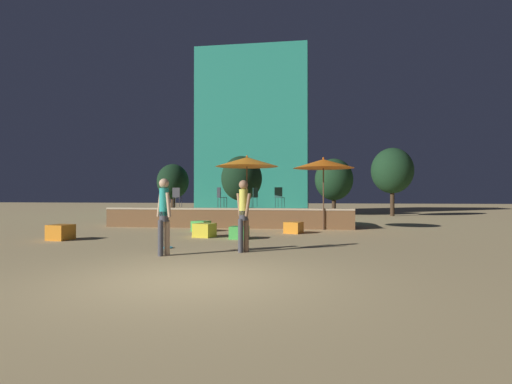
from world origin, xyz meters
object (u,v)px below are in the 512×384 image
at_px(bistro_chair_3, 177,195).
at_px(cube_seat_0, 61,232).
at_px(background_tree_0, 392,171).
at_px(patio_umbrella_0, 247,162).
at_px(bistro_chair_2, 220,195).
at_px(background_tree_3, 242,179).
at_px(cube_seat_4, 205,230).
at_px(bistro_chair_0, 279,195).
at_px(cube_seat_2, 201,226).
at_px(cube_seat_1, 294,228).
at_px(background_tree_1, 173,182).
at_px(background_tree_2, 334,180).
at_px(bistro_chair_1, 254,195).
at_px(person_1, 243,212).
at_px(person_0, 164,213).
at_px(patio_umbrella_1, 323,164).
at_px(frisbee_disc, 168,247).
at_px(cube_seat_3, 239,233).

bearing_deg(bistro_chair_3, cube_seat_0, 77.99).
bearing_deg(background_tree_0, patio_umbrella_0, -126.49).
height_order(bistro_chair_2, background_tree_3, background_tree_3).
bearing_deg(cube_seat_4, bistro_chair_0, 64.35).
bearing_deg(bistro_chair_0, cube_seat_2, 57.54).
distance_m(cube_seat_4, background_tree_3, 10.12).
distance_m(patio_umbrella_0, bistro_chair_3, 3.84).
relative_size(patio_umbrella_0, cube_seat_1, 4.22).
xyz_separation_m(background_tree_1, background_tree_2, (10.28, 4.09, 0.23)).
distance_m(cube_seat_1, background_tree_0, 14.65).
distance_m(patio_umbrella_0, cube_seat_4, 4.77).
relative_size(bistro_chair_0, bistro_chair_1, 1.00).
bearing_deg(person_1, bistro_chair_0, 39.96).
relative_size(person_1, bistro_chair_1, 2.01).
distance_m(bistro_chair_1, background_tree_0, 12.58).
relative_size(person_0, background_tree_0, 0.40).
relative_size(patio_umbrella_1, cube_seat_1, 3.99).
relative_size(frisbee_disc, background_tree_0, 0.05).
bearing_deg(background_tree_1, person_1, -63.65).
relative_size(patio_umbrella_1, background_tree_2, 0.75).
bearing_deg(cube_seat_4, bistro_chair_1, 80.32).
bearing_deg(background_tree_0, background_tree_2, 173.13).
height_order(patio_umbrella_1, background_tree_2, background_tree_2).
height_order(cube_seat_3, frisbee_disc, cube_seat_3).
distance_m(cube_seat_1, background_tree_1, 12.66).
distance_m(cube_seat_1, cube_seat_4, 3.42).
bearing_deg(bistro_chair_3, cube_seat_2, 128.61).
height_order(patio_umbrella_0, cube_seat_4, patio_umbrella_0).
height_order(background_tree_2, background_tree_3, background_tree_2).
bearing_deg(patio_umbrella_0, background_tree_0, 53.51).
bearing_deg(bistro_chair_0, cube_seat_0, 60.37).
xyz_separation_m(bistro_chair_1, background_tree_2, (4.13, 10.05, 1.09)).
xyz_separation_m(bistro_chair_2, bistro_chair_3, (-2.19, 0.41, 0.00)).
distance_m(patio_umbrella_1, cube_seat_3, 5.36).
distance_m(cube_seat_1, frisbee_disc, 5.60).
bearing_deg(cube_seat_4, cube_seat_2, 109.37).
distance_m(cube_seat_0, cube_seat_2, 5.04).
bearing_deg(person_0, cube_seat_4, -143.60).
relative_size(cube_seat_1, cube_seat_2, 1.04).
relative_size(person_1, bistro_chair_0, 2.01).
xyz_separation_m(cube_seat_4, bistro_chair_3, (-2.67, 4.72, 1.18)).
bearing_deg(frisbee_disc, cube_seat_0, 161.77).
distance_m(cube_seat_3, frisbee_disc, 2.91).
distance_m(cube_seat_2, bistro_chair_3, 3.52).
height_order(cube_seat_1, cube_seat_4, cube_seat_4).
height_order(cube_seat_4, background_tree_3, background_tree_3).
distance_m(cube_seat_0, cube_seat_1, 7.93).
bearing_deg(background_tree_2, cube_seat_4, -108.17).
relative_size(person_1, background_tree_3, 0.49).
height_order(cube_seat_1, background_tree_2, background_tree_2).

